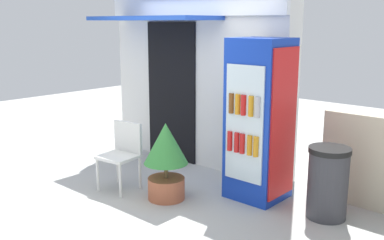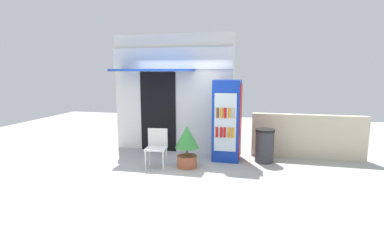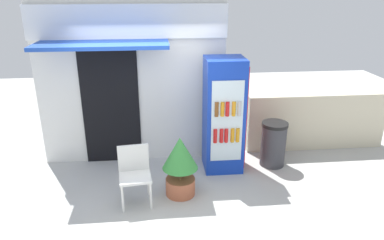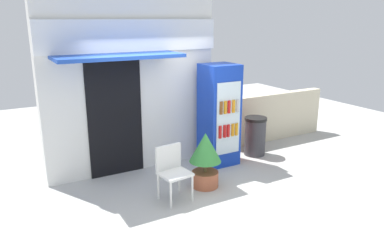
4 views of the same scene
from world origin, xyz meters
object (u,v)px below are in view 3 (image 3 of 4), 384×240
(potted_plant_near_shop, at_px, (180,162))
(trash_bin, at_px, (273,144))
(plastic_chair, at_px, (134,170))
(drink_cooler, at_px, (224,115))

(potted_plant_near_shop, distance_m, trash_bin, 1.93)
(potted_plant_near_shop, height_order, trash_bin, potted_plant_near_shop)
(plastic_chair, distance_m, trash_bin, 2.61)
(drink_cooler, bearing_deg, trash_bin, 0.47)
(drink_cooler, distance_m, plastic_chair, 1.83)
(trash_bin, bearing_deg, plastic_chair, -158.87)
(drink_cooler, distance_m, potted_plant_near_shop, 1.23)
(drink_cooler, xyz_separation_m, plastic_chair, (-1.51, -0.93, -0.48))
(potted_plant_near_shop, relative_size, trash_bin, 1.18)
(plastic_chair, relative_size, trash_bin, 1.08)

